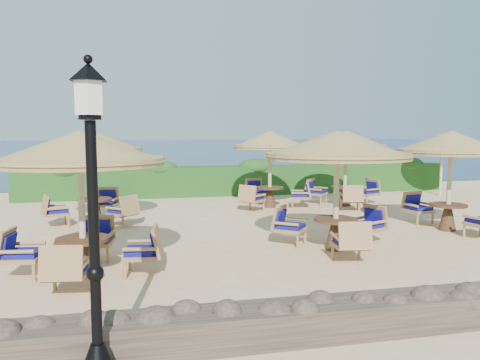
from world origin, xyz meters
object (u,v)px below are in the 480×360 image
extra_parasol (442,143)px  cafe_set_3 (93,157)px  cafe_set_2 (451,155)px  cafe_set_5 (346,152)px  cafe_set_0 (80,173)px  cafe_set_4 (270,154)px  lamp_post (94,239)px  cafe_set_1 (337,161)px

extra_parasol → cafe_set_3: size_ratio=0.85×
cafe_set_2 → cafe_set_5: (-0.92, 4.39, -0.10)m
cafe_set_0 → cafe_set_4: bearing=50.9°
lamp_post → cafe_set_5: lamp_post is taller
lamp_post → cafe_set_4: 11.76m
cafe_set_0 → cafe_set_5: (8.15, 6.44, 0.03)m
cafe_set_1 → cafe_set_5: (2.86, 5.66, -0.08)m
lamp_post → cafe_set_1: size_ratio=1.03×
cafe_set_0 → cafe_set_2: bearing=12.7°
cafe_set_2 → cafe_set_4: size_ratio=1.06×
cafe_set_2 → cafe_set_3: bearing=161.6°
lamp_post → extra_parasol: size_ratio=1.38×
lamp_post → cafe_set_5: 12.84m
cafe_set_0 → extra_parasol: bearing=31.6°
cafe_set_5 → cafe_set_3: bearing=-171.1°
cafe_set_4 → cafe_set_5: 2.69m
extra_parasol → cafe_set_3: cafe_set_3 is taller
lamp_post → cafe_set_4: (4.92, 10.67, 0.29)m
cafe_set_1 → extra_parasol: bearing=42.9°
cafe_set_2 → cafe_set_3: size_ratio=1.01×
extra_parasol → cafe_set_0: (-13.16, -8.08, -0.29)m
cafe_set_3 → cafe_set_4: same height
cafe_set_2 → cafe_set_0: bearing=-167.3°
lamp_post → cafe_set_1: lamp_post is taller
cafe_set_1 → cafe_set_2: 3.99m
extra_parasol → cafe_set_0: 15.44m
lamp_post → cafe_set_3: (-0.78, 9.05, 0.36)m
lamp_post → cafe_set_1: (4.73, 4.69, 0.44)m
cafe_set_5 → extra_parasol: bearing=18.2°
cafe_set_2 → cafe_set_4: bearing=127.3°
cafe_set_2 → cafe_set_5: 4.49m
cafe_set_3 → cafe_set_0: bearing=-87.6°
cafe_set_5 → lamp_post: bearing=-126.2°
cafe_set_0 → cafe_set_5: same height
extra_parasol → cafe_set_3: bearing=-167.6°
cafe_set_2 → cafe_set_3: (-9.28, 3.09, -0.11)m
lamp_post → cafe_set_2: bearing=35.0°
lamp_post → extra_parasol: lamp_post is taller
cafe_set_1 → cafe_set_2: (3.78, 1.27, 0.02)m
lamp_post → cafe_set_3: lamp_post is taller
cafe_set_0 → cafe_set_2: same height
cafe_set_0 → cafe_set_1: same height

